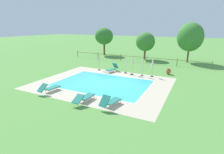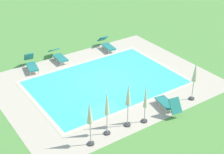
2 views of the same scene
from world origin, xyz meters
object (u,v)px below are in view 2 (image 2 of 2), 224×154
(sun_lounger_north_mid, at_px, (107,44))
(sun_lounger_north_end, at_px, (59,56))
(patio_umbrella_closed_row_west, at_px, (107,107))
(patio_umbrella_closed_row_mid_west, at_px, (195,74))
(patio_umbrella_closed_row_east, at_px, (145,99))
(patio_umbrella_closed_row_centre, at_px, (128,97))
(patio_umbrella_closed_row_mid_east, at_px, (90,116))
(sun_lounger_north_far, at_px, (168,104))
(sun_lounger_north_near_steps, at_px, (31,64))

(sun_lounger_north_mid, bearing_deg, sun_lounger_north_end, -4.90)
(patio_umbrella_closed_row_west, distance_m, patio_umbrella_closed_row_mid_west, 5.64)
(sun_lounger_north_end, height_order, patio_umbrella_closed_row_west, patio_umbrella_closed_row_west)
(sun_lounger_north_mid, xyz_separation_m, patio_umbrella_closed_row_west, (5.48, 8.22, 1.20))
(patio_umbrella_closed_row_east, bearing_deg, patio_umbrella_closed_row_mid_west, -178.03)
(patio_umbrella_closed_row_west, relative_size, patio_umbrella_closed_row_centre, 0.98)
(sun_lounger_north_mid, height_order, patio_umbrella_closed_row_mid_east, patio_umbrella_closed_row_mid_east)
(patio_umbrella_closed_row_west, xyz_separation_m, patio_umbrella_closed_row_east, (-2.09, 0.27, -0.23))
(sun_lounger_north_end, xyz_separation_m, patio_umbrella_closed_row_west, (1.71, 8.54, 1.21))
(patio_umbrella_closed_row_mid_east, bearing_deg, sun_lounger_north_end, -107.51)
(sun_lounger_north_end, relative_size, patio_umbrella_closed_row_east, 0.92)
(sun_lounger_north_far, bearing_deg, sun_lounger_north_mid, -101.36)
(sun_lounger_north_near_steps, height_order, sun_lounger_north_far, sun_lounger_north_far)
(sun_lounger_north_far, xyz_separation_m, patio_umbrella_closed_row_mid_west, (-1.84, -0.03, 1.21))
(patio_umbrella_closed_row_west, distance_m, patio_umbrella_closed_row_mid_east, 1.08)
(sun_lounger_north_mid, bearing_deg, patio_umbrella_closed_row_mid_east, 52.23)
(sun_lounger_north_end, distance_m, patio_umbrella_closed_row_west, 8.80)
(sun_lounger_north_mid, relative_size, patio_umbrella_closed_row_mid_west, 0.85)
(patio_umbrella_closed_row_west, xyz_separation_m, patio_umbrella_closed_row_mid_east, (1.05, 0.21, 0.04))
(patio_umbrella_closed_row_mid_west, relative_size, patio_umbrella_closed_row_centre, 0.97)
(sun_lounger_north_near_steps, xyz_separation_m, patio_umbrella_closed_row_mid_west, (-5.99, 8.51, 1.22))
(sun_lounger_north_far, bearing_deg, patio_umbrella_closed_row_east, 3.21)
(sun_lounger_north_near_steps, distance_m, sun_lounger_north_end, 2.07)
(sun_lounger_north_end, distance_m, patio_umbrella_closed_row_mid_west, 9.62)
(patio_umbrella_closed_row_mid_west, xyz_separation_m, patio_umbrella_closed_row_east, (3.54, 0.12, -0.26))
(sun_lounger_north_end, bearing_deg, sun_lounger_north_far, 103.45)
(sun_lounger_north_far, relative_size, patio_umbrella_closed_row_east, 0.84)
(patio_umbrella_closed_row_west, relative_size, patio_umbrella_closed_row_mid_west, 1.02)
(sun_lounger_north_near_steps, distance_m, patio_umbrella_closed_row_centre, 8.65)
(sun_lounger_north_near_steps, distance_m, patio_umbrella_closed_row_mid_east, 8.69)
(sun_lounger_north_far, bearing_deg, sun_lounger_north_near_steps, -64.08)
(patio_umbrella_closed_row_centre, bearing_deg, patio_umbrella_closed_row_east, 165.87)
(sun_lounger_north_near_steps, relative_size, patio_umbrella_closed_row_centre, 0.79)
(sun_lounger_north_mid, bearing_deg, patio_umbrella_closed_row_east, 68.25)
(sun_lounger_north_far, bearing_deg, sun_lounger_north_end, -76.55)
(patio_umbrella_closed_row_mid_west, relative_size, patio_umbrella_closed_row_east, 1.06)
(sun_lounger_north_mid, distance_m, patio_umbrella_closed_row_mid_west, 8.46)
(patio_umbrella_closed_row_centre, xyz_separation_m, patio_umbrella_closed_row_east, (-0.90, 0.23, -0.33))
(sun_lounger_north_mid, xyz_separation_m, sun_lounger_north_far, (1.69, 8.39, 0.02))
(patio_umbrella_closed_row_west, relative_size, patio_umbrella_closed_row_east, 1.08)
(sun_lounger_north_far, bearing_deg, patio_umbrella_closed_row_centre, -2.88)
(sun_lounger_north_end, bearing_deg, patio_umbrella_closed_row_mid_west, 114.31)
(sun_lounger_north_far, xyz_separation_m, patio_umbrella_closed_row_mid_east, (4.85, 0.04, 1.21))
(patio_umbrella_closed_row_centre, distance_m, patio_umbrella_closed_row_east, 0.98)
(sun_lounger_north_mid, height_order, patio_umbrella_closed_row_west, patio_umbrella_closed_row_west)
(sun_lounger_north_mid, xyz_separation_m, patio_umbrella_closed_row_mid_west, (-0.15, 8.37, 1.23))
(sun_lounger_north_mid, distance_m, patio_umbrella_closed_row_west, 9.95)
(patio_umbrella_closed_row_centre, height_order, patio_umbrella_closed_row_mid_east, patio_umbrella_closed_row_centre)
(patio_umbrella_closed_row_mid_east, xyz_separation_m, patio_umbrella_closed_row_east, (-3.15, 0.05, -0.26))
(sun_lounger_north_end, distance_m, patio_umbrella_closed_row_centre, 8.70)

